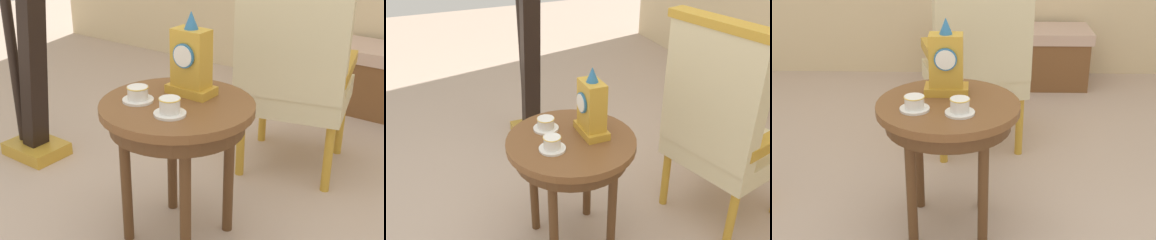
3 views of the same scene
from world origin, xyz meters
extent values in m
plane|color=#BCA38E|center=(0.00, 0.00, 0.00)|extent=(10.00, 10.00, 0.00)
cylinder|color=brown|center=(0.02, 0.08, 0.59)|extent=(0.61, 0.61, 0.03)
cylinder|color=#56351C|center=(0.02, 0.08, 0.54)|extent=(0.54, 0.54, 0.07)
cylinder|color=#56351C|center=(0.17, 0.23, 0.29)|extent=(0.04, 0.04, 0.57)
cylinder|color=#56351C|center=(-0.13, 0.23, 0.29)|extent=(0.04, 0.04, 0.57)
cylinder|color=#56351C|center=(-0.13, -0.07, 0.29)|extent=(0.04, 0.04, 0.57)
cylinder|color=#56351C|center=(0.17, -0.07, 0.29)|extent=(0.04, 0.04, 0.57)
cylinder|color=white|center=(-0.11, 0.00, 0.61)|extent=(0.12, 0.12, 0.01)
cylinder|color=white|center=(-0.11, 0.00, 0.64)|extent=(0.08, 0.08, 0.05)
torus|color=gold|center=(-0.11, 0.00, 0.67)|extent=(0.09, 0.09, 0.00)
cylinder|color=white|center=(0.08, -0.03, 0.61)|extent=(0.12, 0.12, 0.01)
cylinder|color=white|center=(0.08, -0.03, 0.65)|extent=(0.08, 0.08, 0.06)
torus|color=gold|center=(0.08, -0.03, 0.67)|extent=(0.08, 0.08, 0.00)
cube|color=gold|center=(0.01, 0.19, 0.63)|extent=(0.19, 0.11, 0.04)
cube|color=gold|center=(0.01, 0.19, 0.76)|extent=(0.14, 0.09, 0.23)
cylinder|color=teal|center=(0.01, 0.14, 0.78)|extent=(0.10, 0.01, 0.10)
cylinder|color=white|center=(0.01, 0.13, 0.78)|extent=(0.08, 0.00, 0.08)
cone|color=teal|center=(0.01, 0.19, 0.91)|extent=(0.06, 0.06, 0.07)
cube|color=beige|center=(0.12, 0.95, 0.41)|extent=(0.63, 0.63, 0.11)
cube|color=beige|center=(0.17, 0.73, 0.78)|extent=(0.53, 0.21, 0.64)
cube|color=gold|center=(0.34, 1.00, 0.57)|extent=(0.18, 0.47, 0.06)
cube|color=gold|center=(-0.10, 0.89, 0.57)|extent=(0.18, 0.47, 0.06)
cylinder|color=gold|center=(0.28, 1.21, 0.18)|extent=(0.04, 0.04, 0.35)
cylinder|color=gold|center=(-0.15, 1.11, 0.18)|extent=(0.04, 0.04, 0.35)
cylinder|color=gold|center=(0.39, 0.79, 0.18)|extent=(0.04, 0.04, 0.35)
cylinder|color=gold|center=(-0.04, 0.68, 0.18)|extent=(0.04, 0.04, 0.35)
cube|color=gold|center=(-1.07, 0.20, 0.04)|extent=(0.32, 0.24, 0.07)
cube|color=black|center=(-0.97, 0.20, 0.82)|extent=(0.28, 0.11, 1.51)
camera|label=1|loc=(1.18, -1.41, 1.36)|focal=49.02mm
camera|label=2|loc=(1.64, -0.56, 1.65)|focal=40.84mm
camera|label=3|loc=(0.14, -2.01, 1.48)|focal=50.51mm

